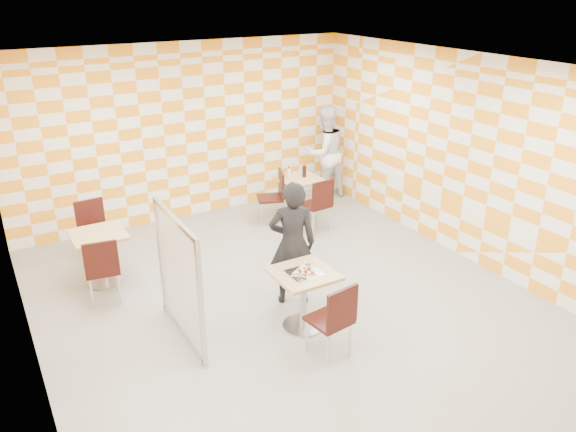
% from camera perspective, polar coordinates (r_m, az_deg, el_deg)
% --- Properties ---
extents(room_shell, '(7.00, 7.00, 7.00)m').
position_cam_1_polar(room_shell, '(7.17, -2.07, 3.34)').
color(room_shell, '#969691').
rests_on(room_shell, ground).
extents(main_table, '(0.70, 0.70, 0.75)m').
position_cam_1_polar(main_table, '(6.69, 1.57, -7.54)').
color(main_table, tan).
rests_on(main_table, ground).
extents(second_table, '(0.70, 0.70, 0.75)m').
position_cam_1_polar(second_table, '(9.75, 1.12, 2.53)').
color(second_table, tan).
rests_on(second_table, ground).
extents(empty_table, '(0.70, 0.70, 0.75)m').
position_cam_1_polar(empty_table, '(8.07, -18.52, -3.22)').
color(empty_table, tan).
rests_on(empty_table, ground).
extents(chair_main_front, '(0.48, 0.48, 0.92)m').
position_cam_1_polar(chair_main_front, '(6.17, 4.79, -10.11)').
color(chair_main_front, black).
rests_on(chair_main_front, ground).
extents(chair_second_front, '(0.45, 0.46, 0.92)m').
position_cam_1_polar(chair_second_front, '(9.22, 3.17, 1.52)').
color(chair_second_front, black).
rests_on(chair_second_front, ground).
extents(chair_second_side, '(0.55, 0.54, 0.92)m').
position_cam_1_polar(chair_second_side, '(9.58, -1.32, 2.39)').
color(chair_second_side, black).
rests_on(chair_second_side, ground).
extents(chair_empty_near, '(0.48, 0.48, 0.92)m').
position_cam_1_polar(chair_empty_near, '(7.52, -18.38, -4.85)').
color(chair_empty_near, black).
rests_on(chair_empty_near, ground).
extents(chair_empty_far, '(0.45, 0.46, 0.92)m').
position_cam_1_polar(chair_empty_far, '(8.77, -19.17, -0.96)').
color(chair_empty_far, black).
rests_on(chair_empty_far, ground).
extents(partition, '(0.08, 1.38, 1.55)m').
position_cam_1_polar(partition, '(6.48, -10.98, -6.21)').
color(partition, white).
rests_on(partition, ground).
extents(man_dark, '(0.71, 0.61, 1.65)m').
position_cam_1_polar(man_dark, '(7.09, 0.45, -2.82)').
color(man_dark, black).
rests_on(man_dark, ground).
extents(man_white, '(0.89, 0.70, 1.77)m').
position_cam_1_polar(man_white, '(10.66, 3.75, 6.41)').
color(man_white, white).
rests_on(man_white, ground).
extents(pizza_on_foil, '(0.40, 0.40, 0.04)m').
position_cam_1_polar(pizza_on_foil, '(6.55, 1.66, -5.65)').
color(pizza_on_foil, silver).
rests_on(pizza_on_foil, main_table).
extents(sport_bottle, '(0.06, 0.06, 0.20)m').
position_cam_1_polar(sport_bottle, '(9.68, 0.08, 4.45)').
color(sport_bottle, white).
rests_on(sport_bottle, second_table).
extents(soda_bottle, '(0.07, 0.07, 0.23)m').
position_cam_1_polar(soda_bottle, '(9.70, 1.67, 4.57)').
color(soda_bottle, black).
rests_on(soda_bottle, second_table).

